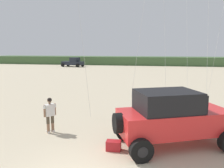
% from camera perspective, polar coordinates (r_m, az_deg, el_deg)
% --- Properties ---
extents(dune_ridge, '(90.00, 6.73, 1.95)m').
position_cam_1_polar(dune_ridge, '(56.74, 13.85, 5.50)').
color(dune_ridge, '#426038').
rests_on(dune_ridge, ground_plane).
extents(jeep, '(5.00, 3.91, 2.26)m').
position_cam_1_polar(jeep, '(9.62, 14.71, -7.84)').
color(jeep, red).
rests_on(jeep, ground_plane).
extents(person_watching, '(0.47, 0.50, 1.67)m').
position_cam_1_polar(person_watching, '(11.17, -15.00, -6.94)').
color(person_watching, '#8C664C').
rests_on(person_watching, ground_plane).
extents(cooler_box, '(0.57, 0.38, 0.38)m').
position_cam_1_polar(cooler_box, '(9.25, 0.38, -14.88)').
color(cooler_box, '#B21E23').
rests_on(cooler_box, ground_plane).
extents(distant_pickup, '(4.89, 3.20, 1.98)m').
position_cam_1_polar(distant_pickup, '(51.07, -9.52, 5.26)').
color(distant_pickup, '#1E232D').
rests_on(distant_pickup, ground_plane).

